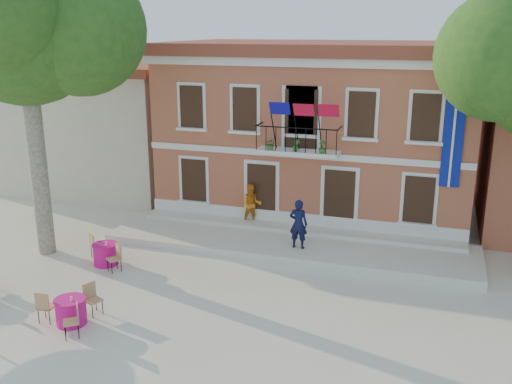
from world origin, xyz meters
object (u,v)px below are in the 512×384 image
Objects in this scene: pedestrian_navy at (298,224)px; pedestrian_orange at (252,205)px; plane_tree_west at (22,22)px; cafe_table_1 at (71,310)px; cafe_table_3 at (105,253)px.

pedestrian_orange is (-2.44, 1.93, -0.08)m from pedestrian_navy.
cafe_table_1 is (4.13, -4.32, -7.84)m from plane_tree_west.
cafe_table_1 is at bearing 55.45° from pedestrian_navy.
pedestrian_navy is 3.12m from pedestrian_orange.
pedestrian_navy reaches higher than pedestrian_orange.
cafe_table_3 is (2.74, -0.33, -7.85)m from plane_tree_west.
pedestrian_navy reaches higher than cafe_table_1.
pedestrian_navy is 8.52m from cafe_table_1.
pedestrian_navy reaches higher than cafe_table_3.
cafe_table_1 is at bearing -46.24° from plane_tree_west.
cafe_table_3 is at bearing 25.72° from pedestrian_navy.
cafe_table_3 is (-3.84, -4.87, -0.73)m from pedestrian_orange.
pedestrian_navy is at bearing 54.82° from cafe_table_1.
plane_tree_west is 10.71m from pedestrian_orange.
pedestrian_navy is 1.02× the size of cafe_table_3.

